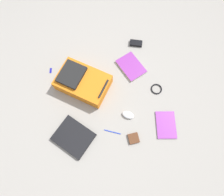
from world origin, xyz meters
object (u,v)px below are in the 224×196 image
usb_stick (51,70)px  book_blue (166,125)px  earbud_pouch (134,138)px  computer_mouse (128,115)px  book_manual (131,66)px  laptop (73,137)px  pen_black (112,132)px  cable_coil (156,89)px  backpack (82,82)px  power_brick (136,43)px

usb_stick → book_blue: bearing=-44.7°
earbud_pouch → computer_mouse: bearing=83.2°
book_blue → earbud_pouch: 0.31m
book_manual → earbud_pouch: bearing=-108.4°
laptop → computer_mouse: (0.51, 0.03, 0.00)m
book_manual → usb_stick: book_manual is taller
laptop → computer_mouse: same height
computer_mouse → laptop: bearing=132.3°
pen_black → laptop: bearing=169.0°
computer_mouse → pen_black: size_ratio=0.72×
cable_coil → pen_black: cable_coil is taller
laptop → cable_coil: (0.85, 0.19, -0.01)m
backpack → book_manual: 0.50m
cable_coil → book_blue: bearing=-98.7°
backpack → book_manual: (0.49, 0.04, -0.06)m
book_blue → cable_coil: 0.34m
backpack → pen_black: backpack is taller
cable_coil → book_manual: bearing=116.4°
laptop → power_brick: size_ratio=3.22×
laptop → book_manual: (0.70, 0.48, -0.00)m
cable_coil → pen_black: (-0.52, -0.25, -0.00)m
computer_mouse → earbud_pouch: bearing=-148.3°
earbud_pouch → backpack: bearing=114.1°
power_brick → earbud_pouch: (-0.36, -0.89, -0.00)m
pen_black → power_brick: bearing=56.7°
pen_black → cable_coil: bearing=25.8°
laptop → cable_coil: 0.87m
laptop → cable_coil: bearing=12.4°
book_blue → power_brick: 0.87m
power_brick → usb_stick: size_ratio=2.35×
laptop → cable_coil: size_ratio=3.83×
earbud_pouch → usb_stick: bearing=122.1°
cable_coil → usb_stick: bearing=150.9°
book_manual → earbud_pouch: 0.69m
computer_mouse → earbud_pouch: computer_mouse is taller
backpack → book_manual: backpack is taller
power_brick → usb_stick: power_brick is taller
book_manual → earbud_pouch: same height
cable_coil → power_brick: (-0.01, 0.53, 0.01)m
power_brick → pen_black: size_ratio=0.85×
computer_mouse → cable_coil: computer_mouse is taller
book_blue → power_brick: (0.04, 0.87, 0.01)m
backpack → power_brick: bearing=23.2°
computer_mouse → pen_black: bearing=157.1°
pen_black → usb_stick: size_ratio=2.78×
computer_mouse → book_blue: bearing=-84.4°
laptop → pen_black: (0.33, -0.06, -0.01)m
book_manual → computer_mouse: size_ratio=2.92×
cable_coil → computer_mouse: bearing=-155.8°
power_brick → earbud_pouch: bearing=-111.9°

